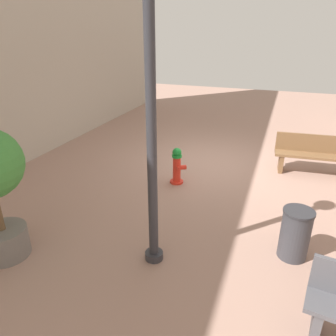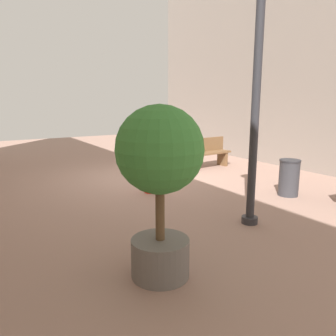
# 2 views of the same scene
# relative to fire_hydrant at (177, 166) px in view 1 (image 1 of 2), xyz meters

# --- Properties ---
(ground_plane) EXTENTS (23.40, 23.40, 0.00)m
(ground_plane) POSITION_rel_fire_hydrant_xyz_m (-0.53, -1.43, -0.43)
(ground_plane) COLOR #9E7A6B
(fire_hydrant) EXTENTS (0.37, 0.38, 0.85)m
(fire_hydrant) POSITION_rel_fire_hydrant_xyz_m (0.00, 0.00, 0.00)
(fire_hydrant) COLOR red
(fire_hydrant) RESTS_ON ground_plane
(bench_near) EXTENTS (1.78, 0.58, 0.95)m
(bench_near) POSITION_rel_fire_hydrant_xyz_m (-2.91, -1.67, 0.07)
(bench_near) COLOR brown
(bench_near) RESTS_ON ground_plane
(street_lamp) EXTENTS (0.36, 0.36, 4.04)m
(street_lamp) POSITION_rel_fire_hydrant_xyz_m (-0.52, 2.67, 2.07)
(street_lamp) COLOR #2D2D33
(street_lamp) RESTS_ON ground_plane
(trash_bin) EXTENTS (0.47, 0.47, 0.83)m
(trash_bin) POSITION_rel_fire_hydrant_xyz_m (-2.54, 1.86, -0.01)
(trash_bin) COLOR #38383D
(trash_bin) RESTS_ON ground_plane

